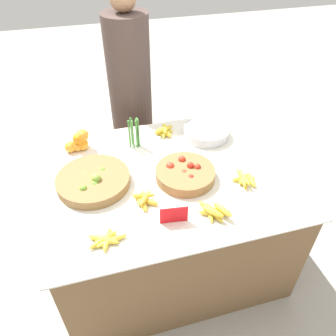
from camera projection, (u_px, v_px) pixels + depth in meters
The scene contains 14 objects.
ground_plane at pixel (168, 253), 2.48m from camera, with size 12.00×12.00×0.00m, color #A39E93.
market_table at pixel (168, 218), 2.23m from camera, with size 1.47×1.16×0.79m.
lime_bowl at pixel (93, 180), 1.89m from camera, with size 0.42×0.42×0.10m.
tomato_basket at pixel (185, 174), 1.93m from camera, with size 0.35×0.35×0.09m.
orange_pile at pixel (80, 142), 2.14m from camera, with size 0.17×0.11×0.14m.
metal_bowl at pixel (206, 132), 2.27m from camera, with size 0.31×0.31×0.07m.
price_sign at pixel (174, 215), 1.66m from camera, with size 0.14×0.02×0.10m.
veg_bundle at pixel (134, 133), 2.14m from camera, with size 0.07×0.06×0.21m.
banana_bunch_middle_right at pixel (245, 179), 1.91m from camera, with size 0.15×0.16×0.06m.
banana_bunch_back_center at pixel (164, 131), 2.30m from camera, with size 0.15×0.15×0.06m.
banana_bunch_middle_left at pixel (214, 211), 1.71m from camera, with size 0.18×0.19×0.06m.
banana_bunch_front_left at pixel (106, 240), 1.58m from camera, with size 0.20×0.15×0.03m.
banana_bunch_front_right at pixel (144, 199), 1.78m from camera, with size 0.14×0.16×0.05m.
vendor_person at pixel (131, 105), 2.68m from camera, with size 0.34×0.34×1.66m.
Camera 1 is at (-0.40, -1.44, 2.08)m, focal length 35.00 mm.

